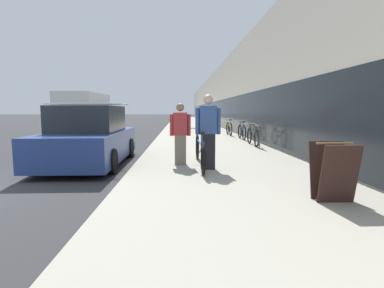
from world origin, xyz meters
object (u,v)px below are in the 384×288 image
object	(u,v)px
bike_rack_hoop	(257,134)
cruiser_bike_nearest	(253,136)
cruiser_bike_farthest	(229,128)
cruiser_bike_middle	(242,132)
sandwich_board_sign	(333,171)
parked_sedan_curbside	(89,139)
person_bystander	(180,134)
moving_truck	(87,113)
tandem_bicycle	(200,151)
person_rider	(208,132)

from	to	relation	value
bike_rack_hoop	cruiser_bike_nearest	xyz separation A→B (m)	(0.04, 0.86, -0.15)
cruiser_bike_farthest	bike_rack_hoop	bearing A→B (deg)	-89.00
cruiser_bike_middle	cruiser_bike_nearest	bearing A→B (deg)	-91.71
sandwich_board_sign	parked_sedan_curbside	distance (m)	6.20
person_bystander	cruiser_bike_nearest	size ratio (longest dim) A/B	0.86
cruiser_bike_nearest	cruiser_bike_farthest	size ratio (longest dim) A/B	1.01
cruiser_bike_nearest	sandwich_board_sign	size ratio (longest dim) A/B	2.01
bike_rack_hoop	moving_truck	world-z (taller)	moving_truck
cruiser_bike_nearest	sandwich_board_sign	bearing A→B (deg)	-94.37
tandem_bicycle	bike_rack_hoop	xyz separation A→B (m)	(2.34, 3.50, 0.13)
cruiser_bike_farthest	tandem_bicycle	bearing A→B (deg)	-103.75
parked_sedan_curbside	moving_truck	world-z (taller)	moving_truck
person_bystander	bike_rack_hoop	distance (m)	4.29
cruiser_bike_nearest	sandwich_board_sign	distance (m)	7.29
sandwich_board_sign	moving_truck	size ratio (longest dim) A/B	0.13
parked_sedan_curbside	person_rider	bearing A→B (deg)	-23.59
tandem_bicycle	cruiser_bike_farthest	distance (m)	9.43
tandem_bicycle	cruiser_bike_farthest	size ratio (longest dim) A/B	1.56
bike_rack_hoop	sandwich_board_sign	bearing A→B (deg)	-94.57
bike_rack_hoop	person_rider	bearing A→B (deg)	-119.42
tandem_bicycle	cruiser_bike_middle	world-z (taller)	tandem_bicycle
person_rider	person_bystander	world-z (taller)	person_rider
person_bystander	cruiser_bike_nearest	xyz separation A→B (m)	(2.86, 4.09, -0.42)
person_rider	cruiser_bike_nearest	world-z (taller)	person_rider
sandwich_board_sign	person_rider	bearing A→B (deg)	123.18
tandem_bicycle	cruiser_bike_farthest	xyz separation A→B (m)	(2.24, 9.16, -0.01)
person_rider	sandwich_board_sign	xyz separation A→B (m)	(1.67, -2.55, -0.42)
bike_rack_hoop	cruiser_bike_middle	distance (m)	3.29
bike_rack_hoop	cruiser_bike_farthest	bearing A→B (deg)	91.00
cruiser_bike_nearest	moving_truck	bearing A→B (deg)	134.51
parked_sedan_curbside	person_bystander	bearing A→B (deg)	-16.44
cruiser_bike_farthest	parked_sedan_curbside	bearing A→B (deg)	-122.59
tandem_bicycle	cruiser_bike_nearest	world-z (taller)	tandem_bicycle
parked_sedan_curbside	cruiser_bike_nearest	bearing A→B (deg)	32.04
person_bystander	cruiser_bike_nearest	distance (m)	5.01
cruiser_bike_farthest	moving_truck	bearing A→B (deg)	153.11
cruiser_bike_nearest	sandwich_board_sign	world-z (taller)	sandwich_board_sign
moving_truck	cruiser_bike_middle	bearing A→B (deg)	-36.84
person_rider	person_bystander	bearing A→B (deg)	135.37
tandem_bicycle	parked_sedan_curbside	size ratio (longest dim) A/B	0.66
parked_sedan_curbside	moving_truck	distance (m)	13.39
tandem_bicycle	person_bystander	world-z (taller)	person_bystander
bike_rack_hoop	cruiser_bike_middle	bearing A→B (deg)	87.97
person_rider	sandwich_board_sign	distance (m)	3.07
person_bystander	cruiser_bike_farthest	xyz separation A→B (m)	(2.72, 8.89, -0.40)
person_rider	tandem_bicycle	bearing A→B (deg)	114.37
person_bystander	sandwich_board_sign	size ratio (longest dim) A/B	1.72
sandwich_board_sign	moving_truck	xyz separation A→B (m)	(-8.72, 16.70, 0.76)
person_rider	cruiser_bike_nearest	bearing A→B (deg)	64.80
parked_sedan_curbside	moving_truck	size ratio (longest dim) A/B	0.60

